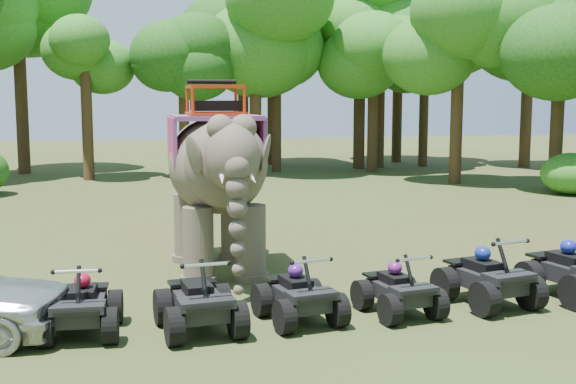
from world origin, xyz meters
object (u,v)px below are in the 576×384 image
atv_3 (399,283)px  atv_1 (199,293)px  atv_5 (574,263)px  atv_2 (299,287)px  elephant (217,177)px  atv_0 (82,298)px  atv_4 (488,270)px

atv_3 → atv_1: bearing=173.4°
atv_1 → atv_5: bearing=-3.0°
atv_2 → atv_3: 1.83m
atv_2 → atv_3: size_ratio=1.05×
elephant → atv_3: size_ratio=3.23×
elephant → atv_3: bearing=-57.3°
atv_1 → atv_2: atv_1 is taller
atv_0 → atv_3: 5.43m
atv_3 → atv_4: size_ratio=0.87×
elephant → atv_3: elephant is taller
atv_0 → atv_5: 9.11m
atv_5 → elephant: bearing=138.0°
elephant → atv_4: 6.14m
atv_1 → atv_2: (1.73, 0.12, -0.04)m
atv_3 → atv_4: (1.84, 0.17, 0.09)m
elephant → atv_5: size_ratio=2.70×
atv_0 → atv_4: 7.27m
atv_0 → atv_5: bearing=4.4°
atv_1 → atv_3: atv_1 is taller
atv_0 → atv_2: (3.60, -0.18, -0.00)m
atv_1 → atv_5: 7.25m
atv_0 → atv_1: bearing=-4.4°
atv_1 → atv_4: bearing=-2.3°
elephant → atv_5: bearing=-31.9°
atv_0 → atv_1: (1.87, -0.30, 0.04)m
atv_0 → atv_3: bearing=2.5°
atv_1 → atv_5: atv_5 is taller
atv_1 → atv_3: size_ratio=1.12×
elephant → atv_0: elephant is taller
atv_3 → atv_4: atv_4 is taller
elephant → atv_1: elephant is taller
atv_3 → atv_5: atv_5 is taller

